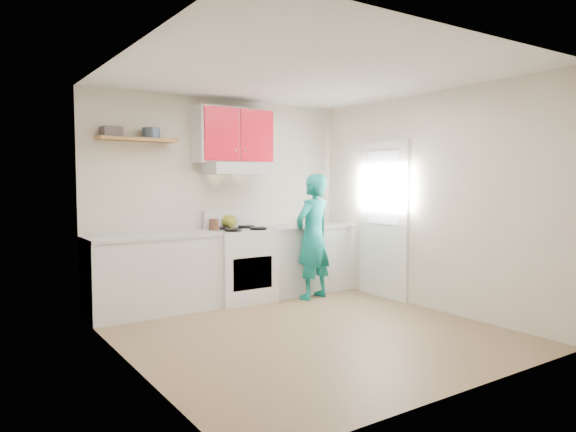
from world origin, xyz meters
TOP-DOWN VIEW (x-y plane):
  - floor at (0.00, 0.00)m, footprint 3.80×3.80m
  - ceiling at (0.00, 0.00)m, footprint 3.60×3.80m
  - back_wall at (0.00, 1.90)m, footprint 3.60×0.04m
  - front_wall at (0.00, -1.90)m, footprint 3.60×0.04m
  - left_wall at (-1.80, 0.00)m, footprint 0.04×3.80m
  - right_wall at (1.80, 0.00)m, footprint 0.04×3.80m
  - door at (1.78, 0.70)m, footprint 0.05×0.85m
  - door_glass at (1.75, 0.70)m, footprint 0.01×0.55m
  - counter_left at (-1.04, 1.60)m, footprint 1.52×0.60m
  - counter_right at (1.14, 1.60)m, footprint 1.32×0.60m
  - stove at (0.10, 1.57)m, footprint 0.76×0.65m
  - range_hood at (0.10, 1.68)m, footprint 0.76×0.44m
  - upper_cabinets at (0.10, 1.73)m, footprint 1.02×0.33m
  - shelf at (-1.15, 1.75)m, footprint 0.90×0.30m
  - books at (-1.44, 1.76)m, footprint 0.24×0.19m
  - tin at (-0.98, 1.76)m, footprint 0.26×0.26m
  - kettle at (0.06, 1.81)m, footprint 0.27×0.27m
  - crock at (-0.21, 1.68)m, footprint 0.17×0.17m
  - cutting_board at (0.90, 1.52)m, footprint 0.30×0.24m
  - silicone_mat at (1.52, 1.52)m, footprint 0.35×0.31m
  - person at (0.95, 1.16)m, footprint 0.67×0.52m

SIDE VIEW (x-z plane):
  - floor at x=0.00m, z-range 0.00..0.00m
  - counter_left at x=-1.04m, z-range 0.00..0.90m
  - counter_right at x=1.14m, z-range 0.00..0.90m
  - stove at x=0.10m, z-range 0.00..0.92m
  - person at x=0.95m, z-range 0.00..1.63m
  - silicone_mat at x=1.52m, z-range 0.90..0.91m
  - cutting_board at x=0.90m, z-range 0.90..0.92m
  - crock at x=-0.21m, z-range 0.90..1.06m
  - kettle at x=0.06m, z-range 0.92..1.10m
  - door at x=1.78m, z-range 0.00..2.05m
  - back_wall at x=0.00m, z-range 0.00..2.60m
  - front_wall at x=0.00m, z-range 0.00..2.60m
  - left_wall at x=-1.80m, z-range 0.00..2.60m
  - right_wall at x=1.80m, z-range 0.00..2.60m
  - door_glass at x=1.75m, z-range 0.98..1.92m
  - range_hood at x=0.10m, z-range 1.62..1.77m
  - shelf at x=-1.15m, z-range 2.00..2.04m
  - books at x=-1.44m, z-range 2.04..2.15m
  - tin at x=-0.98m, z-range 2.04..2.16m
  - upper_cabinets at x=0.10m, z-range 1.77..2.47m
  - ceiling at x=0.00m, z-range 2.58..2.62m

